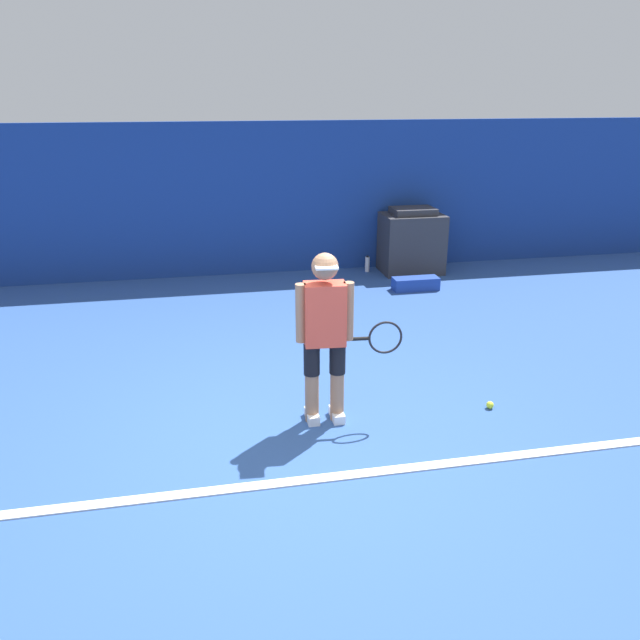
{
  "coord_description": "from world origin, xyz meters",
  "views": [
    {
      "loc": [
        -0.72,
        -4.33,
        2.71
      ],
      "look_at": [
        0.26,
        0.6,
        0.86
      ],
      "focal_mm": 35.0,
      "sensor_mm": 36.0,
      "label": 1
    }
  ],
  "objects_px": {
    "tennis_player": "(326,332)",
    "covered_chair": "(412,242)",
    "tennis_ball": "(490,405)",
    "equipment_bag": "(416,284)",
    "water_bottle": "(367,264)"
  },
  "relations": [
    {
      "from": "tennis_player",
      "to": "covered_chair",
      "type": "bearing_deg",
      "value": 66.8
    },
    {
      "from": "tennis_player",
      "to": "tennis_ball",
      "type": "distance_m",
      "value": 1.7
    },
    {
      "from": "covered_chair",
      "to": "equipment_bag",
      "type": "xyz_separation_m",
      "value": [
        -0.24,
        -0.94,
        -0.39
      ]
    },
    {
      "from": "tennis_player",
      "to": "covered_chair",
      "type": "relative_size",
      "value": 1.47
    },
    {
      "from": "water_bottle",
      "to": "tennis_player",
      "type": "bearing_deg",
      "value": -109.66
    },
    {
      "from": "tennis_player",
      "to": "equipment_bag",
      "type": "distance_m",
      "value": 4.09
    },
    {
      "from": "covered_chair",
      "to": "water_bottle",
      "type": "height_order",
      "value": "covered_chair"
    },
    {
      "from": "tennis_ball",
      "to": "covered_chair",
      "type": "xyz_separation_m",
      "value": [
        0.79,
        4.49,
        0.45
      ]
    },
    {
      "from": "tennis_player",
      "to": "tennis_ball",
      "type": "height_order",
      "value": "tennis_player"
    },
    {
      "from": "covered_chair",
      "to": "water_bottle",
      "type": "bearing_deg",
      "value": 169.21
    },
    {
      "from": "tennis_player",
      "to": "tennis_ball",
      "type": "bearing_deg",
      "value": 0.7
    },
    {
      "from": "tennis_ball",
      "to": "water_bottle",
      "type": "bearing_deg",
      "value": 88.6
    },
    {
      "from": "tennis_ball",
      "to": "water_bottle",
      "type": "height_order",
      "value": "water_bottle"
    },
    {
      "from": "water_bottle",
      "to": "tennis_ball",
      "type": "bearing_deg",
      "value": -91.4
    },
    {
      "from": "tennis_ball",
      "to": "water_bottle",
      "type": "relative_size",
      "value": 0.26
    }
  ]
}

